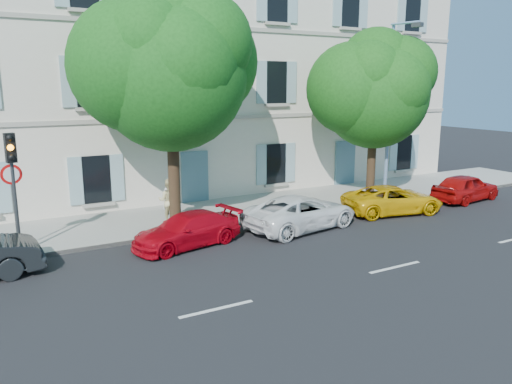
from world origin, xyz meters
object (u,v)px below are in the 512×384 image
tree_right (375,95)px  road_sign (13,189)px  car_white_coupe (301,212)px  traffic_light (12,168)px  tree_left (170,75)px  street_lamp (392,103)px  car_red_coupe (187,230)px  car_yellow_supercar (393,200)px  car_red_hatchback (466,187)px  pedestrian_a (169,200)px  pedestrian_b (169,201)px

tree_right → road_sign: tree_right is taller
car_white_coupe → traffic_light: size_ratio=1.22×
tree_left → traffic_light: bearing=-169.6°
traffic_light → street_lamp: bearing=0.6°
tree_right → road_sign: size_ratio=2.67×
car_red_coupe → car_yellow_supercar: bearing=78.0°
car_yellow_supercar → road_sign: road_sign is taller
tree_right → traffic_light: tree_right is taller
car_white_coupe → car_yellow_supercar: (4.85, 0.06, -0.05)m
car_red_hatchback → car_white_coupe: bearing=83.8°
car_red_coupe → tree_right: size_ratio=0.52×
pedestrian_a → tree_right: bearing=153.7°
car_yellow_supercar → tree_left: (-9.02, 2.53, 5.22)m
car_white_coupe → traffic_light: 10.18m
traffic_light → pedestrian_a: 6.01m
car_white_coupe → car_yellow_supercar: size_ratio=1.08×
car_yellow_supercar → tree_left: 10.73m
car_red_hatchback → street_lamp: size_ratio=0.48×
car_red_coupe → pedestrian_a: (0.36, 2.85, 0.45)m
road_sign → tree_left: bearing=5.0°
street_lamp → pedestrian_a: size_ratio=4.61×
car_white_coupe → pedestrian_b: 5.20m
car_yellow_supercar → traffic_light: 14.90m
car_red_hatchback → car_yellow_supercar: bearing=83.7°
car_red_hatchback → street_lamp: (-3.47, 1.64, 4.03)m
tree_right → traffic_light: bearing=-177.4°
car_yellow_supercar → road_sign: (-14.66, 2.04, 1.60)m
pedestrian_a → pedestrian_b: size_ratio=1.00×
street_lamp → pedestrian_a: bearing=173.2°
pedestrian_a → traffic_light: bearing=-7.6°
car_red_hatchback → tree_left: size_ratio=0.44×
traffic_light → road_sign: 0.93m
car_red_hatchback → tree_right: bearing=55.3°
traffic_light → pedestrian_a: (5.50, 1.42, -1.94)m
car_yellow_supercar → car_red_hatchback: size_ratio=1.13×
car_yellow_supercar → tree_right: bearing=-5.0°
tree_right → road_sign: bearing=-179.4°
pedestrian_b → car_white_coupe: bearing=177.3°
car_red_coupe → car_yellow_supercar: car_yellow_supercar is taller
car_yellow_supercar → traffic_light: size_ratio=1.12×
tree_left → pedestrian_a: tree_left is taller
traffic_light → street_lamp: street_lamp is taller
tree_right → pedestrian_b: bearing=176.3°
car_red_coupe → tree_left: 5.82m
car_yellow_supercar → tree_right: (0.66, 2.20, 4.41)m
tree_left → tree_right: size_ratio=1.16×
tree_left → car_yellow_supercar: bearing=-15.7°
car_red_coupe → car_red_hatchback: (14.24, -0.02, 0.09)m
road_sign → car_red_coupe: bearing=-20.9°
street_lamp → car_red_coupe: bearing=-171.5°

